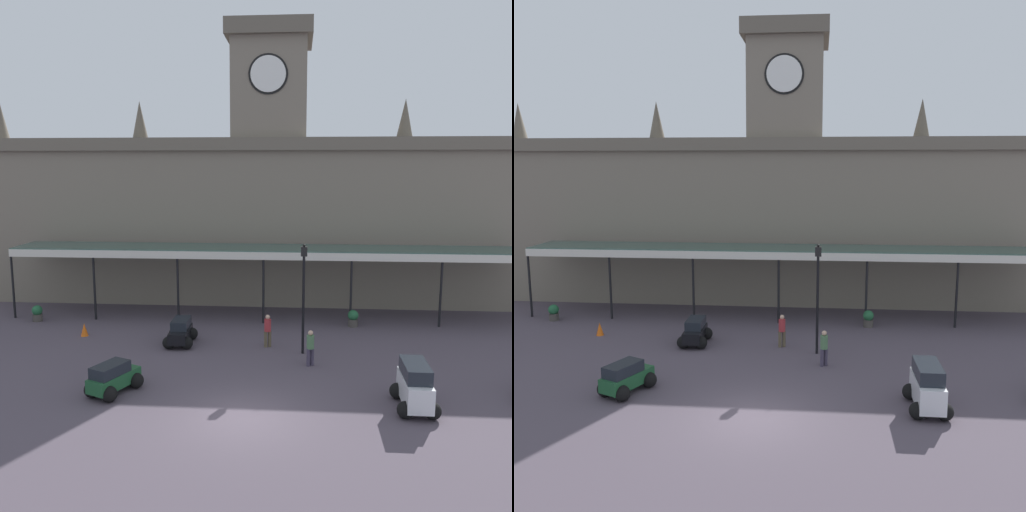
{
  "view_description": "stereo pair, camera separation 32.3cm",
  "coord_description": "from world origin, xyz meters",
  "views": [
    {
      "loc": [
        1.93,
        -18.3,
        8.97
      ],
      "look_at": [
        0.0,
        6.68,
        4.87
      ],
      "focal_mm": 38.0,
      "sensor_mm": 36.0,
      "label": 1
    },
    {
      "loc": [
        2.25,
        -18.27,
        8.97
      ],
      "look_at": [
        0.0,
        6.68,
        4.87
      ],
      "focal_mm": 38.0,
      "sensor_mm": 36.0,
      "label": 2
    }
  ],
  "objects": [
    {
      "name": "planter_near_kerb",
      "position": [
        5.15,
        11.91,
        0.49
      ],
      "size": [
        0.6,
        0.6,
        0.96
      ],
      "color": "#47423D",
      "rests_on": "ground"
    },
    {
      "name": "traffic_cone",
      "position": [
        -9.46,
        9.02,
        0.35
      ],
      "size": [
        0.4,
        0.4,
        0.71
      ],
      "primitive_type": "cone",
      "color": "orange",
      "rests_on": "ground"
    },
    {
      "name": "car_white_van",
      "position": [
        6.39,
        1.31,
        0.81
      ],
      "size": [
        1.6,
        2.41,
        1.77
      ],
      "color": "silver",
      "rests_on": "ground"
    },
    {
      "name": "victorian_lamppost",
      "position": [
        2.25,
        7.16,
        3.32
      ],
      "size": [
        0.3,
        0.3,
        5.39
      ],
      "color": "black",
      "rests_on": "ground"
    },
    {
      "name": "entrance_canopy",
      "position": [
        -0.0,
        13.49,
        4.1
      ],
      "size": [
        30.27,
        3.26,
        4.27
      ],
      "color": "#38564C",
      "rests_on": "ground"
    },
    {
      "name": "car_black_estate",
      "position": [
        -4.0,
        8.12,
        0.56
      ],
      "size": [
        1.58,
        2.27,
        1.27
      ],
      "color": "black",
      "rests_on": "ground"
    },
    {
      "name": "ground_plane",
      "position": [
        0.0,
        0.0,
        0.0
      ],
      "size": [
        140.0,
        140.0,
        0.0
      ],
      "primitive_type": "plane",
      "color": "#4E444F"
    },
    {
      "name": "car_green_estate",
      "position": [
        -5.37,
        1.83,
        0.56
      ],
      "size": [
        2.1,
        2.42,
        1.27
      ],
      "color": "#1E512D",
      "rests_on": "ground"
    },
    {
      "name": "pedestrian_near_entrance",
      "position": [
        0.49,
        7.98,
        0.91
      ],
      "size": [
        0.37,
        0.34,
        1.67
      ],
      "color": "brown",
      "rests_on": "ground"
    },
    {
      "name": "planter_by_canopy",
      "position": [
        -13.33,
        11.57,
        0.49
      ],
      "size": [
        0.6,
        0.6,
        0.96
      ],
      "color": "#47423D",
      "rests_on": "ground"
    },
    {
      "name": "station_building",
      "position": [
        0.0,
        18.87,
        6.04
      ],
      "size": [
        39.54,
        6.3,
        18.06
      ],
      "color": "slate",
      "rests_on": "ground"
    },
    {
      "name": "pedestrian_crossing_forecourt",
      "position": [
        2.58,
        5.5,
        0.91
      ],
      "size": [
        0.34,
        0.34,
        1.67
      ],
      "color": "#3F384C",
      "rests_on": "ground"
    }
  ]
}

